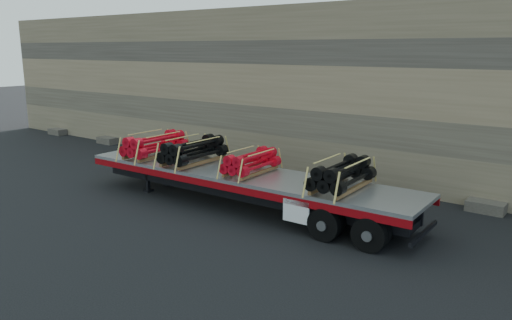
% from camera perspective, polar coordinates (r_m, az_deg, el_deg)
% --- Properties ---
extents(ground, '(120.00, 120.00, 0.00)m').
position_cam_1_polar(ground, '(17.00, -2.85, -5.43)').
color(ground, black).
rests_on(ground, ground).
extents(rock_wall, '(44.00, 3.00, 7.00)m').
position_cam_1_polar(rock_wall, '(21.62, 8.26, 7.83)').
color(rock_wall, '#7A6B54').
rests_on(rock_wall, ground).
extents(trailer, '(12.45, 2.71, 1.24)m').
position_cam_1_polar(trailer, '(16.85, -1.71, -3.38)').
color(trailer, '#B3B5BB').
rests_on(trailer, ground).
extents(bundle_front, '(1.28, 2.46, 0.86)m').
position_cam_1_polar(bundle_front, '(19.30, -11.48, 1.65)').
color(bundle_front, red).
rests_on(bundle_front, trailer).
extents(bundle_midfront, '(1.29, 2.48, 0.87)m').
position_cam_1_polar(bundle_midfront, '(17.93, -7.16, 0.98)').
color(bundle_midfront, black).
rests_on(bundle_midfront, trailer).
extents(bundle_midrear, '(1.09, 2.09, 0.73)m').
position_cam_1_polar(bundle_midrear, '(16.36, -0.58, -0.29)').
color(bundle_midrear, red).
rests_on(bundle_midrear, trailer).
extents(bundle_rear, '(1.24, 2.38, 0.83)m').
position_cam_1_polar(bundle_rear, '(14.71, 9.78, -1.76)').
color(bundle_rear, black).
rests_on(bundle_rear, trailer).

